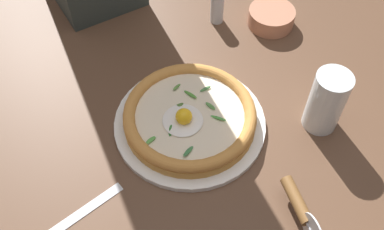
% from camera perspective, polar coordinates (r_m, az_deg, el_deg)
% --- Properties ---
extents(ground_plane, '(2.40, 2.40, 0.03)m').
position_cam_1_polar(ground_plane, '(0.92, -0.61, -0.67)').
color(ground_plane, brown).
rests_on(ground_plane, ground).
extents(pizza_plate, '(0.30, 0.30, 0.01)m').
position_cam_1_polar(pizza_plate, '(0.89, -0.00, -1.01)').
color(pizza_plate, white).
rests_on(pizza_plate, ground).
extents(pizza, '(0.26, 0.26, 0.06)m').
position_cam_1_polar(pizza, '(0.87, -0.03, -0.07)').
color(pizza, '#C78B3D').
rests_on(pizza, pizza_plate).
extents(side_bowl, '(0.11, 0.11, 0.04)m').
position_cam_1_polar(side_bowl, '(1.10, 10.25, 12.38)').
color(side_bowl, '#B77658').
rests_on(side_bowl, ground).
extents(pizza_cutter, '(0.14, 0.03, 0.07)m').
position_cam_1_polar(pizza_cutter, '(0.78, 13.99, -11.82)').
color(pizza_cutter, silver).
rests_on(pizza_cutter, ground).
extents(drinking_glass, '(0.07, 0.07, 0.14)m').
position_cam_1_polar(drinking_glass, '(0.89, 16.91, 1.30)').
color(drinking_glass, silver).
rests_on(drinking_glass, ground).
extents(pepper_shaker, '(0.03, 0.03, 0.08)m').
position_cam_1_polar(pepper_shaker, '(1.08, 3.28, 13.70)').
color(pepper_shaker, silver).
rests_on(pepper_shaker, ground).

